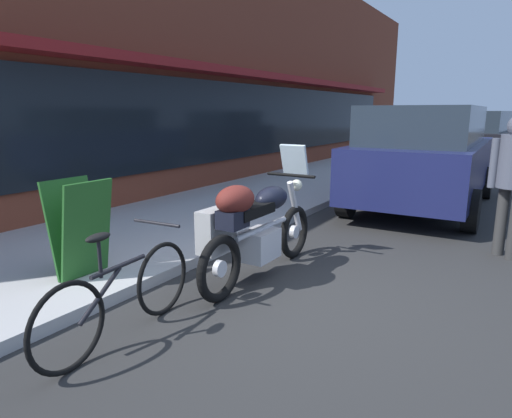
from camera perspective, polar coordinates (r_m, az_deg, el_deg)
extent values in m
plane|color=#292929|center=(4.43, 4.93, -11.27)|extent=(80.00, 80.00, 0.00)
cube|color=brown|center=(13.15, 2.82, 17.75)|extent=(23.62, 0.35, 5.98)
cube|color=black|center=(12.99, 3.56, 11.43)|extent=(16.53, 0.06, 1.80)
cube|color=maroon|center=(12.92, 4.52, 16.30)|extent=(16.53, 0.60, 0.16)
cube|color=#ABABAB|center=(13.58, 11.41, 4.95)|extent=(30.00, 3.02, 0.12)
torus|color=black|center=(5.48, 4.96, -2.96)|extent=(0.65, 0.09, 0.65)
cylinder|color=silver|center=(5.48, 4.96, -2.96)|extent=(0.16, 0.06, 0.16)
torus|color=black|center=(4.23, -4.70, -7.67)|extent=(0.65, 0.09, 0.65)
cylinder|color=silver|center=(4.23, -4.70, -7.67)|extent=(0.16, 0.06, 0.16)
cube|color=silver|center=(4.78, 0.46, -4.61)|extent=(0.44, 0.30, 0.32)
cylinder|color=silver|center=(4.78, 0.78, -2.51)|extent=(1.00, 0.06, 0.06)
ellipsoid|color=black|center=(4.88, 2.01, 1.42)|extent=(0.52, 0.28, 0.26)
cube|color=black|center=(4.54, -0.66, -0.19)|extent=(0.60, 0.24, 0.11)
cube|color=black|center=(4.28, -3.04, -1.27)|extent=(0.28, 0.22, 0.18)
cylinder|color=silver|center=(5.41, 5.02, 0.31)|extent=(0.35, 0.07, 0.67)
cylinder|color=black|center=(5.23, 4.50, 4.36)|extent=(0.04, 0.62, 0.04)
cube|color=silver|center=(5.28, 4.94, 6.40)|extent=(0.15, 0.32, 0.35)
sphere|color=#EAEACC|center=(5.39, 5.27, 3.09)|extent=(0.14, 0.14, 0.14)
cube|color=#A0A0A0|center=(4.49, -5.16, -2.74)|extent=(0.44, 0.20, 0.44)
cube|color=black|center=(4.56, -6.27, -2.54)|extent=(0.37, 0.02, 0.03)
ellipsoid|color=#591E19|center=(4.28, -2.69, 1.20)|extent=(0.48, 0.32, 0.28)
torus|color=black|center=(4.06, -11.91, -8.77)|extent=(0.66, 0.09, 0.66)
torus|color=black|center=(3.40, -23.11, -13.89)|extent=(0.66, 0.09, 0.66)
cylinder|color=black|center=(3.61, -17.25, -7.07)|extent=(0.56, 0.08, 0.04)
cylinder|color=black|center=(3.53, -19.42, -10.43)|extent=(0.44, 0.07, 0.32)
cylinder|color=black|center=(3.45, -19.51, -6.03)|extent=(0.03, 0.03, 0.30)
ellipsoid|color=black|center=(3.40, -19.71, -3.47)|extent=(0.23, 0.12, 0.06)
cylinder|color=black|center=(3.87, -12.72, -1.79)|extent=(0.07, 0.48, 0.03)
cube|color=#191E4C|center=(8.91, 20.97, 5.19)|extent=(4.74, 2.03, 0.90)
cube|color=#232D38|center=(8.58, 21.04, 10.11)|extent=(3.23, 1.77, 0.65)
cube|color=#383838|center=(11.21, 22.88, 4.47)|extent=(0.20, 1.94, 0.24)
cylinder|color=black|center=(10.66, 17.12, 4.10)|extent=(0.66, 0.23, 0.66)
cylinder|color=black|center=(10.39, 27.53, 3.03)|extent=(0.66, 0.23, 0.66)
cylinder|color=black|center=(7.72, 11.61, 1.38)|extent=(0.66, 0.23, 0.66)
cylinder|color=black|center=(7.34, 26.01, -0.21)|extent=(0.66, 0.23, 0.66)
cylinder|color=#303030|center=(6.35, 29.09, -1.35)|extent=(0.14, 0.14, 0.87)
cylinder|color=#474C5B|center=(6.19, 28.36, 5.24)|extent=(0.10, 0.10, 0.61)
cube|color=#1E511E|center=(4.74, -20.97, -2.52)|extent=(0.55, 0.20, 0.99)
cube|color=#1E511E|center=(4.92, -22.54, -2.14)|extent=(0.55, 0.20, 0.99)
cube|color=black|center=(15.43, 26.37, 7.43)|extent=(4.67, 2.24, 0.87)
cube|color=#232D38|center=(15.13, 26.46, 10.13)|extent=(3.20, 1.91, 0.59)
cube|color=#383838|center=(17.64, 27.49, 6.63)|extent=(0.29, 1.94, 0.24)
cylinder|color=black|center=(17.11, 23.88, 6.55)|extent=(0.67, 0.26, 0.66)
cylinder|color=black|center=(14.20, 21.30, 5.76)|extent=(0.67, 0.26, 0.66)
cylinder|color=black|center=(13.85, 29.08, 4.90)|extent=(0.67, 0.26, 0.66)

